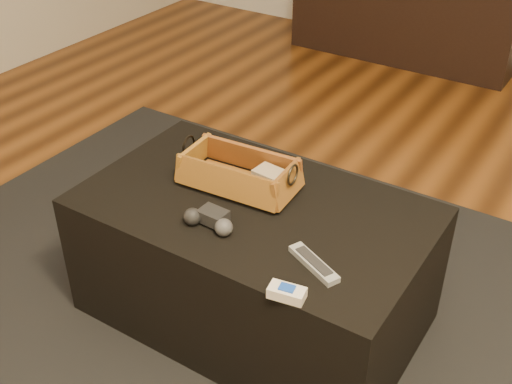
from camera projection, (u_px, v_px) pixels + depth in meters
The scene contains 10 objects.
floor at pixel (289, 366), 1.89m from camera, with size 5.00×5.50×0.01m, color brown.
media_cabinet at pixel (408, 13), 3.81m from camera, with size 1.32×0.45×0.52m, color black.
area_rug at pixel (246, 322), 2.03m from camera, with size 2.60×2.00×0.01m, color black.
ottoman at pixel (254, 261), 1.95m from camera, with size 1.00×0.60×0.42m, color black.
tv_remote at pixel (232, 180), 1.90m from camera, with size 0.19×0.04×0.02m, color black.
cloth_bundle at pixel (271, 179), 1.87m from camera, with size 0.10×0.07×0.05m, color tan.
wicker_basket at pixel (239, 174), 1.89m from camera, with size 0.36×0.21×0.12m.
game_controller at pixel (210, 220), 1.73m from camera, with size 0.15×0.09×0.05m.
silver_remote at pixel (314, 263), 1.60m from camera, with size 0.17×0.11×0.02m.
cream_gadget at pixel (287, 293), 1.50m from camera, with size 0.09×0.06×0.03m.
Camera 1 is at (0.62, -1.14, 1.47)m, focal length 45.00 mm.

